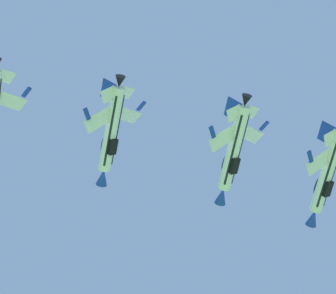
# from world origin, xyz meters

# --- Properties ---
(fighter_jet_left_wing) EXTENTS (8.05, 15.91, 7.08)m
(fighter_jet_left_wing) POSITION_xyz_m (1.17, 34.70, 92.19)
(fighter_jet_left_wing) COLOR white
(fighter_jet_right_wing) EXTENTS (8.73, 15.91, 6.29)m
(fighter_jet_right_wing) POSITION_xyz_m (17.51, 33.68, 90.55)
(fighter_jet_right_wing) COLOR white
(fighter_jet_left_outer) EXTENTS (8.76, 15.91, 6.25)m
(fighter_jet_left_outer) POSITION_xyz_m (30.66, 34.78, 90.80)
(fighter_jet_left_outer) COLOR white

